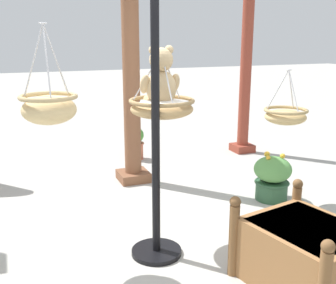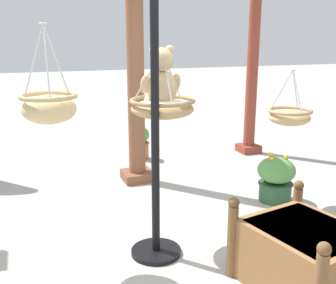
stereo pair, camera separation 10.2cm
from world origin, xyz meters
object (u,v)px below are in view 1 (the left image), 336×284
Objects in this scene: greenhouse_pillar_far_back at (131,67)px; teddy_bear at (161,81)px; hanging_basket_left_high at (49,108)px; hanging_basket_right_low at (286,115)px; potted_plant_flowering_red at (136,142)px; potted_plant_bushy_green at (272,177)px; display_pole_central at (156,173)px; wooden_planter_box at (306,253)px; hanging_basket_with_teddy at (162,107)px; greenhouse_pillar_right at (246,62)px.

teddy_bear is at bearing -97.75° from greenhouse_pillar_far_back.
greenhouse_pillar_far_back is at bearing 55.84° from hanging_basket_left_high.
hanging_basket_right_low reaches higher than potted_plant_flowering_red.
hanging_basket_left_high is at bearing -168.32° from potted_plant_bushy_green.
teddy_bear is 0.88× the size of hanging_basket_right_low.
display_pole_central is 3.20× the size of hanging_basket_left_high.
hanging_basket_right_low reaches higher than wooden_planter_box.
teddy_bear reaches higher than hanging_basket_with_teddy.
hanging_basket_left_high is at bearing -174.83° from hanging_basket_with_teddy.
hanging_basket_right_low is at bearing 9.42° from hanging_basket_left_high.
hanging_basket_right_low is 1.96m from greenhouse_pillar_far_back.
hanging_basket_with_teddy is 0.97m from hanging_basket_left_high.
greenhouse_pillar_right is 2.91× the size of wooden_planter_box.
wooden_planter_box is at bearing -44.08° from display_pole_central.
teddy_bear is at bearing -168.91° from hanging_basket_right_low.
hanging_basket_left_high is at bearing -143.38° from greenhouse_pillar_right.
teddy_bear is at bearing 61.34° from display_pole_central.
teddy_bear is 1.68m from hanging_basket_right_low.
hanging_basket_left_high reaches higher than hanging_basket_right_low.
greenhouse_pillar_far_back reaches higher than hanging_basket_with_teddy.
greenhouse_pillar_right reaches higher than teddy_bear.
display_pole_central reaches higher than hanging_basket_left_high.
hanging_basket_with_teddy is at bearing 123.67° from wooden_planter_box.
hanging_basket_right_low is 1.09× the size of potted_plant_bushy_green.
display_pole_central reaches higher than hanging_basket_with_teddy.
potted_plant_flowering_red is 0.98× the size of potted_plant_bushy_green.
display_pole_central is at bearing 135.92° from wooden_planter_box.
hanging_basket_with_teddy is 1.10× the size of teddy_bear.
teddy_bear is 1.82m from wooden_planter_box.
hanging_basket_right_low is 1.11× the size of potted_plant_flowering_red.
wooden_planter_box is (0.74, -1.14, -1.22)m from teddy_bear.
display_pole_central is at bearing -120.96° from hanging_basket_with_teddy.
wooden_planter_box is at bearing -56.90° from teddy_bear.
display_pole_central is at bearing -158.05° from potted_plant_bushy_green.
greenhouse_pillar_right is at bearing 45.07° from teddy_bear.
greenhouse_pillar_right reaches higher than hanging_basket_right_low.
hanging_basket_left_high reaches higher than teddy_bear.
greenhouse_pillar_right is at bearing 45.37° from hanging_basket_with_teddy.
hanging_basket_with_teddy is 0.96× the size of hanging_basket_right_low.
greenhouse_pillar_right reaches higher than potted_plant_flowering_red.
greenhouse_pillar_far_back reaches higher than display_pole_central.
greenhouse_pillar_far_back is (0.22, 1.63, 0.01)m from teddy_bear.
potted_plant_flowering_red is at bearing 93.05° from wooden_planter_box.
greenhouse_pillar_right reaches higher than wooden_planter_box.
teddy_bear is at bearing 90.00° from hanging_basket_with_teddy.
teddy_bear reaches higher than wooden_planter_box.
hanging_basket_left_high reaches higher than hanging_basket_with_teddy.
potted_plant_bushy_green is at bearing -112.31° from greenhouse_pillar_right.
display_pole_central is 4.03× the size of hanging_basket_right_low.
greenhouse_pillar_right reaches higher than display_pole_central.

